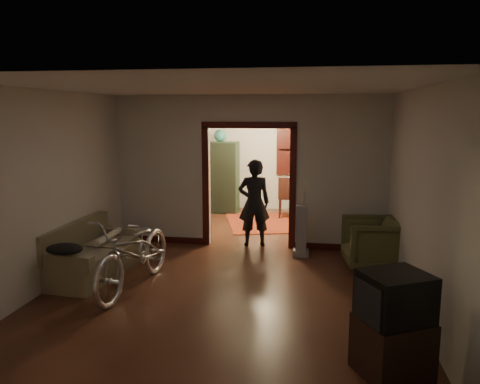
% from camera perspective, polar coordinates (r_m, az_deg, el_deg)
% --- Properties ---
extents(floor, '(5.00, 8.50, 0.01)m').
position_cam_1_polar(floor, '(8.20, 0.34, -7.94)').
color(floor, '#351910').
rests_on(floor, ground).
extents(ceiling, '(5.00, 8.50, 0.01)m').
position_cam_1_polar(ceiling, '(7.83, 0.36, 11.99)').
color(ceiling, white).
rests_on(ceiling, floor).
extents(wall_back, '(5.00, 0.02, 2.80)m').
position_cam_1_polar(wall_back, '(12.09, 3.49, 4.49)').
color(wall_back, beige).
rests_on(wall_back, floor).
extents(wall_left, '(0.02, 8.50, 2.80)m').
position_cam_1_polar(wall_left, '(8.64, -16.27, 2.08)').
color(wall_left, beige).
rests_on(wall_left, floor).
extents(wall_right, '(0.02, 8.50, 2.80)m').
position_cam_1_polar(wall_right, '(7.91, 18.55, 1.30)').
color(wall_right, beige).
rests_on(wall_right, floor).
extents(partition_wall, '(5.00, 0.14, 2.80)m').
position_cam_1_polar(partition_wall, '(8.63, 1.12, 2.46)').
color(partition_wall, beige).
rests_on(partition_wall, floor).
extents(door_casing, '(1.74, 0.20, 2.32)m').
position_cam_1_polar(door_casing, '(8.67, 1.12, 0.49)').
color(door_casing, '#350F0C').
rests_on(door_casing, floor).
extents(far_window, '(0.98, 0.06, 1.28)m').
position_cam_1_polar(far_window, '(11.99, 6.82, 5.11)').
color(far_window, black).
rests_on(far_window, wall_back).
extents(chandelier, '(0.24, 0.24, 0.24)m').
position_cam_1_polar(chandelier, '(10.30, 2.54, 8.90)').
color(chandelier, '#FFE0A5').
rests_on(chandelier, ceiling).
extents(light_switch, '(0.08, 0.01, 0.12)m').
position_cam_1_polar(light_switch, '(8.49, 8.08, 1.22)').
color(light_switch, silver).
rests_on(light_switch, partition_wall).
extents(sofa, '(0.94, 1.83, 0.81)m').
position_cam_1_polar(sofa, '(7.58, -17.39, -6.67)').
color(sofa, '#6A6346').
rests_on(sofa, floor).
extents(rolled_paper, '(0.10, 0.82, 0.10)m').
position_cam_1_polar(rolled_paper, '(7.76, -15.78, -5.27)').
color(rolled_paper, beige).
rests_on(rolled_paper, sofa).
extents(jacket, '(0.50, 0.38, 0.15)m').
position_cam_1_polar(jacket, '(6.71, -20.60, -6.52)').
color(jacket, black).
rests_on(jacket, sofa).
extents(bicycle, '(0.92, 2.13, 1.09)m').
position_cam_1_polar(bicycle, '(6.80, -12.70, -7.12)').
color(bicycle, silver).
rests_on(bicycle, floor).
extents(armchair, '(0.99, 0.97, 0.82)m').
position_cam_1_polar(armchair, '(7.86, 15.84, -6.00)').
color(armchair, '#4D502D').
rests_on(armchair, floor).
extents(tv_stand, '(0.80, 0.78, 0.56)m').
position_cam_1_polar(tv_stand, '(4.91, 18.07, -17.47)').
color(tv_stand, black).
rests_on(tv_stand, floor).
extents(crt_tv, '(0.76, 0.74, 0.50)m').
position_cam_1_polar(crt_tv, '(4.71, 18.38, -12.28)').
color(crt_tv, black).
rests_on(crt_tv, tv_stand).
extents(vacuum, '(0.33, 0.29, 0.91)m').
position_cam_1_polar(vacuum, '(8.22, 7.47, -4.71)').
color(vacuum, gray).
rests_on(vacuum, floor).
extents(person, '(0.68, 0.53, 1.64)m').
position_cam_1_polar(person, '(8.73, 1.72, -1.33)').
color(person, black).
rests_on(person, floor).
extents(oriental_rug, '(2.03, 2.36, 0.02)m').
position_cam_1_polar(oriental_rug, '(10.68, 2.80, -3.76)').
color(oriental_rug, maroon).
rests_on(oriental_rug, floor).
extents(locker, '(0.90, 0.51, 1.77)m').
position_cam_1_polar(locker, '(11.72, -2.40, 1.81)').
color(locker, black).
rests_on(locker, floor).
extents(globe, '(0.31, 0.31, 0.31)m').
position_cam_1_polar(globe, '(11.63, -2.43, 6.96)').
color(globe, '#1E5972').
rests_on(globe, locker).
extents(desk, '(1.16, 0.71, 0.82)m').
position_cam_1_polar(desk, '(11.77, 8.63, -0.61)').
color(desk, black).
rests_on(desk, floor).
extents(desk_chair, '(0.53, 0.53, 0.99)m').
position_cam_1_polar(desk_chair, '(11.19, 5.88, -0.63)').
color(desk_chair, black).
rests_on(desk_chair, floor).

